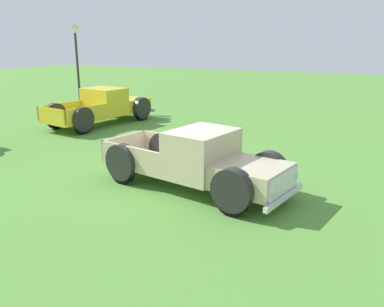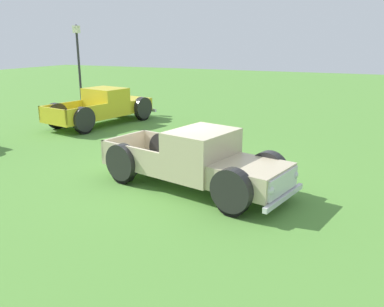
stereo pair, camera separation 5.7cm
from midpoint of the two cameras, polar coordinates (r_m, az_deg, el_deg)
ground_plane at (r=10.89m, az=-1.43°, el=-3.54°), size 80.00×80.00×0.00m
pickup_truck_foreground at (r=9.78m, az=1.53°, el=-1.30°), size 2.85×5.27×1.53m
pickup_truck_behind_right at (r=18.45m, az=-12.30°, el=6.60°), size 5.45×2.84×1.59m
lamp_post_far at (r=21.93m, az=-16.16°, el=11.87°), size 0.36×0.36×4.42m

